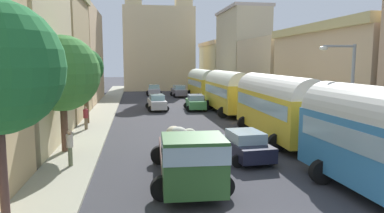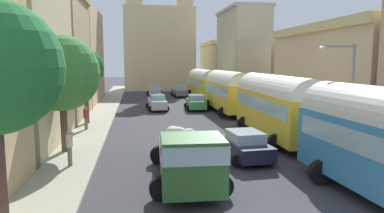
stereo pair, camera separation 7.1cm
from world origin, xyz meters
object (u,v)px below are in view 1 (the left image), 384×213
Objects in this scene: car_1 at (154,90)px; pedestrian_1 at (70,146)px; parked_bus_2 at (227,90)px; parked_bus_3 at (203,83)px; cargo_truck_0 at (189,156)px; streetlamp_near at (347,91)px; car_0 at (157,102)px; pedestrian_0 at (86,117)px; car_4 at (179,91)px; car_3 at (196,102)px; car_2 at (245,145)px; parked_bus_1 at (275,104)px.

pedestrian_1 is at bearing -99.29° from car_1.
parked_bus_2 is 13.07m from parked_bus_3.
parked_bus_2 is at bearing -72.49° from car_1.
streetlamp_near reaches higher than cargo_truck_0.
pedestrian_0 reaches higher than car_0.
car_0 is (0.05, 22.32, -0.43)m from cargo_truck_0.
car_4 is at bearing 67.53° from pedestrian_0.
parked_bus_3 is 31.31m from pedestrian_1.
cargo_truck_0 is 1.33× the size of streetlamp_near.
parked_bus_2 is at bearing 71.00° from cargo_truck_0.
car_3 is at bearing 102.16° from streetlamp_near.
car_2 is at bearing -79.94° from car_0.
parked_bus_2 reaches higher than car_2.
streetlamp_near is at bearing -87.13° from parked_bus_3.
car_4 is at bearing 73.36° from car_0.
pedestrian_0 is 0.31× the size of streetlamp_near.
car_1 is at bearing 101.91° from car_3.
pedestrian_1 is at bearing 148.28° from cargo_truck_0.
parked_bus_1 is 2.65× the size of car_1.
pedestrian_0 is at bearing 114.74° from cargo_truck_0.
parked_bus_3 is at bearing 55.83° from car_0.
parked_bus_3 reaches higher than pedestrian_0.
parked_bus_2 is at bearing 91.00° from parked_bus_1.
car_2 is at bearing -44.45° from pedestrian_0.
parked_bus_1 is 11.40m from parked_bus_2.
car_2 is (3.42, 3.34, -0.49)m from cargo_truck_0.
parked_bus_1 is 24.46m from parked_bus_3.
cargo_truck_0 reaches higher than car_2.
car_1 is 2.03× the size of pedestrian_1.
parked_bus_1 is 1.11× the size of parked_bus_2.
car_3 is (0.59, 18.48, 0.04)m from car_2.
streetlamp_near reaches higher than car_3.
pedestrian_0 reaches higher than car_4.
car_3 is 20.77m from pedestrian_1.
pedestrian_0 is (-12.39, 4.54, -1.29)m from parked_bus_1.
car_1 is at bearing 136.01° from parked_bus_3.
streetlamp_near is at bearing -67.82° from car_0.
parked_bus_1 reaches higher than car_1.
car_0 is at bearing 114.63° from parked_bus_1.
pedestrian_1 reaches higher than car_1.
streetlamp_near is (1.49, -29.82, 1.39)m from parked_bus_3.
car_3 is (-2.56, 2.76, -1.46)m from parked_bus_2.
streetlamp_near is at bearing -74.95° from parked_bus_1.
car_2 is at bearing 167.88° from streetlamp_near.
pedestrian_1 is at bearing -105.14° from car_0.
parked_bus_1 is 2.26× the size of car_0.
pedestrian_0 is at bearing -121.77° from parked_bus_3.
pedestrian_1 is (-11.70, -15.90, -1.19)m from parked_bus_2.
parked_bus_1 is at bearing 52.28° from car_2.
pedestrian_1 reaches higher than pedestrian_0.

